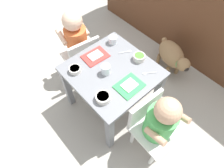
# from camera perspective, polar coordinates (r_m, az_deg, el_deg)

# --- Properties ---
(ground_plane) EXTENTS (7.00, 7.00, 0.00)m
(ground_plane) POSITION_cam_1_polar(r_m,az_deg,el_deg) (1.70, -0.00, -5.88)
(ground_plane) COLOR #9E998E
(kitchen_cabinet_back) EXTENTS (2.14, 0.40, 0.98)m
(kitchen_cabinet_back) POSITION_cam_1_polar(r_m,az_deg,el_deg) (2.01, 25.34, 20.37)
(kitchen_cabinet_back) COLOR #56331E
(kitchen_cabinet_back) RESTS_ON ground
(dining_table) EXTENTS (0.56, 0.55, 0.47)m
(dining_table) POSITION_cam_1_polar(r_m,az_deg,el_deg) (1.38, -0.00, 1.90)
(dining_table) COLOR slate
(dining_table) RESTS_ON ground
(seated_child_left) EXTENTS (0.31, 0.31, 0.67)m
(seated_child_left) POSITION_cam_1_polar(r_m,az_deg,el_deg) (1.61, -10.28, 12.43)
(seated_child_left) COLOR silver
(seated_child_left) RESTS_ON ground
(seated_child_right) EXTENTS (0.30, 0.30, 0.63)m
(seated_child_right) POSITION_cam_1_polar(r_m,az_deg,el_deg) (1.22, 13.77, -10.55)
(seated_child_right) COLOR silver
(seated_child_right) RESTS_ON ground
(dog) EXTENTS (0.41, 0.29, 0.30)m
(dog) POSITION_cam_1_polar(r_m,az_deg,el_deg) (1.85, 17.40, 8.03)
(dog) COLOR olive
(dog) RESTS_ON ground
(food_tray_left) EXTENTS (0.14, 0.18, 0.02)m
(food_tray_left) POSITION_cam_1_polar(r_m,az_deg,el_deg) (1.39, -4.95, 8.20)
(food_tray_left) COLOR red
(food_tray_left) RESTS_ON dining_table
(food_tray_right) EXTENTS (0.14, 0.17, 0.02)m
(food_tray_right) POSITION_cam_1_polar(r_m,az_deg,el_deg) (1.23, 5.14, -0.51)
(food_tray_right) COLOR green
(food_tray_right) RESTS_ON dining_table
(water_cup_left) EXTENTS (0.07, 0.07, 0.06)m
(water_cup_left) POSITION_cam_1_polar(r_m,az_deg,el_deg) (1.48, 0.23, 12.81)
(water_cup_left) COLOR white
(water_cup_left) RESTS_ON dining_table
(water_cup_right) EXTENTS (0.06, 0.06, 0.07)m
(water_cup_right) POSITION_cam_1_polar(r_m,az_deg,el_deg) (1.27, -1.84, 4.16)
(water_cup_right) COLOR white
(water_cup_right) RESTS_ON dining_table
(veggie_bowl_near) EXTENTS (0.09, 0.09, 0.04)m
(veggie_bowl_near) POSITION_cam_1_polar(r_m,az_deg,el_deg) (1.16, -2.68, -3.96)
(veggie_bowl_near) COLOR silver
(veggie_bowl_near) RESTS_ON dining_table
(cereal_bowl_left_side) EXTENTS (0.08, 0.08, 0.03)m
(cereal_bowl_left_side) POSITION_cam_1_polar(r_m,az_deg,el_deg) (1.32, -10.85, 4.24)
(cereal_bowl_left_side) COLOR silver
(cereal_bowl_left_side) RESTS_ON dining_table
(cereal_bowl_right_side) EXTENTS (0.08, 0.08, 0.04)m
(cereal_bowl_right_side) POSITION_cam_1_polar(r_m,az_deg,el_deg) (1.37, 7.99, 7.83)
(cereal_bowl_right_side) COLOR silver
(cereal_bowl_right_side) RESTS_ON dining_table
(spoon_by_left_tray) EXTENTS (0.05, 0.10, 0.01)m
(spoon_by_left_tray) POSITION_cam_1_polar(r_m,az_deg,el_deg) (1.43, 4.20, 9.46)
(spoon_by_left_tray) COLOR silver
(spoon_by_left_tray) RESTS_ON dining_table
(spoon_by_right_tray) EXTENTS (0.07, 0.09, 0.01)m
(spoon_by_right_tray) POSITION_cam_1_polar(r_m,az_deg,el_deg) (1.31, 10.54, 3.17)
(spoon_by_right_tray) COLOR silver
(spoon_by_right_tray) RESTS_ON dining_table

